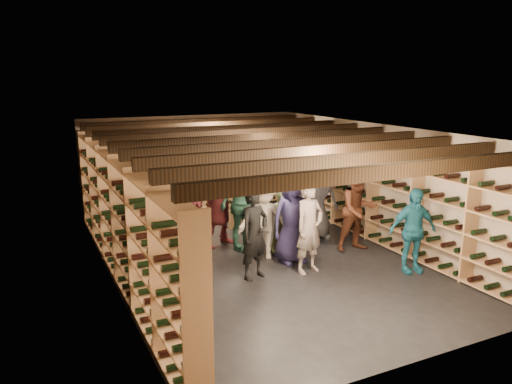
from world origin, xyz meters
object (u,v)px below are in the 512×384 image
object	(u,v)px
person_6	(292,218)
person_12	(317,194)
person_4	(413,231)
person_9	(172,204)
person_2	(292,205)
person_10	(241,204)
person_11	(301,191)
crate_stack_left	(242,218)
person_5	(218,202)
person_1	(254,234)
person_7	(309,228)
crate_stack_right	(188,224)
person_0	(162,244)
person_8	(358,210)
person_3	(264,220)
crate_loose	(253,210)

from	to	relation	value
person_6	person_12	distance (m)	1.52
person_4	person_9	size ratio (longest dim) A/B	0.85
person_2	person_6	distance (m)	0.56
person_10	person_11	distance (m)	1.93
crate_stack_left	person_5	xyz separation A→B (m)	(-0.86, -0.77, 0.64)
person_9	person_1	bearing A→B (deg)	-63.53
person_4	person_6	distance (m)	2.10
person_7	crate_stack_left	bearing A→B (deg)	77.13
crate_stack_right	person_12	bearing A→B (deg)	-29.12
person_4	person_5	distance (m)	3.76
person_7	person_9	size ratio (longest dim) A/B	0.92
person_4	person_10	distance (m)	3.22
person_0	person_12	xyz separation A→B (m)	(3.72, 1.57, 0.04)
person_2	person_1	bearing A→B (deg)	-154.12
person_5	person_8	bearing A→B (deg)	-48.87
person_0	person_5	world-z (taller)	person_0
crate_stack_right	person_11	world-z (taller)	person_11
crate_stack_right	person_6	distance (m)	2.69
person_3	person_5	xyz separation A→B (m)	(-0.48, 1.09, 0.15)
person_9	person_2	bearing A→B (deg)	-26.37
person_7	person_8	size ratio (longest dim) A/B	0.98
person_1	person_9	size ratio (longest dim) A/B	0.89
person_1	person_7	size ratio (longest dim) A/B	0.97
person_4	person_9	world-z (taller)	person_9
person_8	person_11	distance (m)	1.77
crate_stack_right	person_10	world-z (taller)	person_10
person_0	person_6	world-z (taller)	person_0
person_10	person_5	bearing A→B (deg)	100.55
person_3	person_1	bearing A→B (deg)	-101.26
crate_loose	person_5	xyz separation A→B (m)	(-1.65, -1.87, 0.81)
person_1	person_8	bearing A→B (deg)	-11.16
person_4	person_9	bearing A→B (deg)	148.97
crate_loose	person_8	xyz separation A→B (m)	(0.68, -3.36, 0.74)
crate_stack_right	person_3	world-z (taller)	person_3
person_1	person_0	bearing A→B (deg)	167.41
person_11	crate_loose	bearing A→B (deg)	108.47
person_0	person_1	xyz separation A→B (m)	(1.63, 0.21, -0.13)
person_4	person_10	world-z (taller)	person_10
crate_stack_left	person_12	bearing A→B (deg)	-48.08
person_3	person_4	size ratio (longest dim) A/B	1.00
person_0	person_8	bearing A→B (deg)	-10.18
crate_stack_right	person_9	distance (m)	0.98
person_0	person_11	size ratio (longest dim) A/B	1.07
person_1	person_5	xyz separation A→B (m)	(0.09, 1.87, 0.12)
person_0	person_12	size ratio (longest dim) A/B	0.96
crate_stack_left	crate_loose	bearing A→B (deg)	54.19
person_3	person_11	size ratio (longest dim) A/B	0.87
person_2	person_12	bearing A→B (deg)	19.99
crate_stack_left	person_4	distance (m)	3.97
person_4	person_6	xyz separation A→B (m)	(-1.64, 1.32, 0.08)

